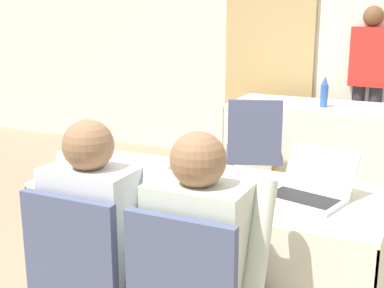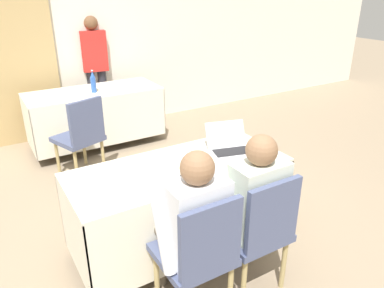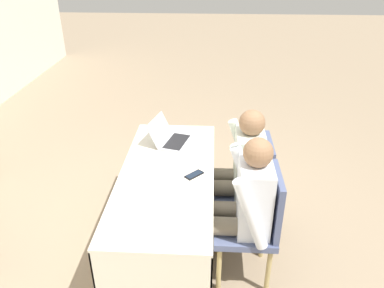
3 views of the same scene
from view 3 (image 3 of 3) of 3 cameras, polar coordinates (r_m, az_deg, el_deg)
The scene contains 9 objects.
ground_plane at distance 3.28m, azimuth -3.43°, elevation -15.45°, with size 24.00×24.00×0.00m, color gray.
conference_table_near at distance 2.93m, azimuth -3.74°, elevation -7.50°, with size 1.66×0.70×0.75m.
laptop at distance 3.21m, azimuth -3.14°, elevation 0.85°, with size 0.40×0.39×0.21m.
cell_phone at distance 2.78m, azimuth 0.33°, elevation -4.71°, with size 0.15×0.15×0.01m.
paper_beside_laptop at distance 3.22m, azimuth 0.10°, elevation 0.10°, with size 0.30×0.35×0.00m.
chair_near_left at distance 2.78m, azimuth 9.62°, elevation -11.51°, with size 0.44×0.44×0.91m.
chair_near_right at distance 3.15m, azimuth 8.84°, elevation -6.15°, with size 0.44×0.44×0.91m.
person_checkered_shirt at distance 2.67m, azimuth 7.66°, elevation -8.86°, with size 0.50×0.52×1.17m.
person_white_shirt at distance 3.05m, azimuth 7.12°, elevation -3.64°, with size 0.50×0.52×1.17m.
Camera 3 is at (-2.36, -0.32, 2.26)m, focal length 35.00 mm.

